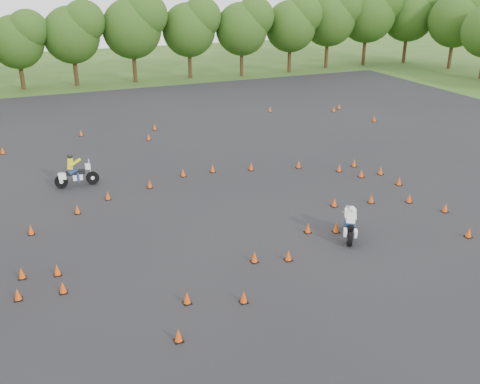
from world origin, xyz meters
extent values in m
plane|color=#2D5119|center=(0.00, 0.00, 0.00)|extent=(140.00, 140.00, 0.00)
plane|color=black|center=(0.00, 6.00, 0.01)|extent=(62.00, 62.00, 0.00)
cone|color=#DD4409|center=(-0.12, 20.68, 0.23)|extent=(0.26, 0.26, 0.45)
cone|color=#DD4409|center=(-1.17, 18.28, 0.23)|extent=(0.26, 0.26, 0.45)
cone|color=#DD4409|center=(9.91, 6.01, 0.23)|extent=(0.26, 0.26, 0.45)
cone|color=#DD4409|center=(15.57, 20.35, 0.23)|extent=(0.26, 0.26, 0.45)
cone|color=#DD4409|center=(6.87, 2.67, 0.23)|extent=(0.26, 0.26, 0.45)
cone|color=#DD4409|center=(-7.46, 7.19, 0.23)|extent=(0.26, 0.26, 0.45)
cone|color=#DD4409|center=(16.49, 20.98, 0.23)|extent=(0.26, 0.26, 0.45)
cone|color=#DD4409|center=(-1.06, 10.20, 0.23)|extent=(0.26, 0.26, 0.45)
cone|color=#DD4409|center=(-10.24, 1.74, 0.23)|extent=(0.26, 0.26, 0.45)
cone|color=#DD4409|center=(8.58, 6.06, 0.23)|extent=(0.26, 0.26, 0.45)
cone|color=#DD4409|center=(3.35, 0.46, 0.23)|extent=(0.26, 0.26, 0.45)
cone|color=#DD4409|center=(0.80, 10.22, 0.23)|extent=(0.26, 0.26, 0.45)
cone|color=#DD4409|center=(-9.72, 5.65, 0.23)|extent=(0.26, 0.26, 0.45)
cone|color=#DD4409|center=(16.82, 16.27, 0.23)|extent=(0.26, 0.26, 0.45)
cone|color=#DD4409|center=(-1.27, -0.61, 0.23)|extent=(0.26, 0.26, 0.45)
cone|color=#DD4409|center=(8.73, 1.95, 0.23)|extent=(0.26, 0.26, 0.45)
cone|color=#DD4409|center=(0.10, -1.02, 0.23)|extent=(0.26, 0.26, 0.45)
cone|color=#DD4409|center=(9.63, 0.30, 0.23)|extent=(0.26, 0.26, 0.45)
cone|color=#DD4409|center=(7.90, 7.38, 0.23)|extent=(0.26, 0.26, 0.45)
cone|color=#DD4409|center=(4.85, 3.02, 0.23)|extent=(0.26, 0.26, 0.45)
cone|color=#DD4409|center=(5.94, 8.89, 0.23)|extent=(0.26, 0.26, 0.45)
cone|color=#DD4409|center=(10.46, 22.43, 0.23)|extent=(0.26, 0.26, 0.45)
cone|color=#DD4409|center=(9.23, 7.80, 0.23)|extent=(0.26, 0.26, 0.45)
cone|color=#DD4409|center=(-5.53, 21.19, 0.23)|extent=(0.26, 0.26, 0.45)
cone|color=#DD4409|center=(-2.82, -3.14, 0.23)|extent=(0.26, 0.26, 0.45)
cone|color=#DD4409|center=(-10.42, 0.20, 0.23)|extent=(0.26, 0.26, 0.45)
cone|color=#DD4409|center=(3.08, 9.65, 0.23)|extent=(0.26, 0.26, 0.45)
cone|color=#DD4409|center=(-8.93, 1.45, 0.23)|extent=(0.26, 0.26, 0.45)
cone|color=#DD4409|center=(-5.66, -4.37, 0.23)|extent=(0.26, 0.26, 0.45)
cone|color=#DD4409|center=(8.64, -2.29, 0.23)|extent=(0.26, 0.26, 0.45)
cone|color=#DD4409|center=(2.12, 0.92, 0.23)|extent=(0.26, 0.26, 0.45)
cone|color=#DD4409|center=(-5.75, 8.41, 0.23)|extent=(0.26, 0.26, 0.45)
cone|color=#DD4409|center=(9.83, 4.18, 0.23)|extent=(0.26, 0.26, 0.45)
cone|color=#DD4409|center=(-3.30, 9.20, 0.23)|extent=(0.26, 0.26, 0.45)
cone|color=#DD4409|center=(-8.85, 0.05, 0.23)|extent=(0.26, 0.26, 0.45)
cone|color=#DD4409|center=(-10.87, 18.84, 0.23)|extent=(0.26, 0.26, 0.45)
cone|color=#DD4409|center=(-4.75, -2.41, 0.23)|extent=(0.26, 0.26, 0.45)
camera|label=1|loc=(-9.28, -18.33, 11.18)|focal=40.00mm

